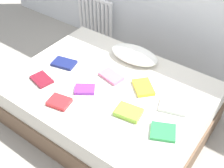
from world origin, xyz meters
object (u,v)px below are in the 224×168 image
at_px(radiator, 95,17).
at_px(textbook_lime, 129,112).
at_px(pillow, 134,55).
at_px(textbook_navy, 64,63).
at_px(textbook_purple, 85,89).
at_px(textbook_green, 163,132).
at_px(textbook_white, 173,107).
at_px(bed, 109,103).
at_px(textbook_pink, 111,76).
at_px(textbook_yellow, 143,87).
at_px(textbook_maroon, 42,79).
at_px(textbook_red, 59,102).

height_order(radiator, textbook_lime, radiator).
distance_m(pillow, textbook_navy, 0.78).
relative_size(textbook_purple, textbook_green, 0.93).
distance_m(textbook_navy, textbook_white, 1.27).
xyz_separation_m(textbook_navy, textbook_white, (1.26, 0.11, 0.00)).
distance_m(bed, textbook_pink, 0.30).
distance_m(bed, textbook_white, 0.72).
bearing_deg(textbook_yellow, textbook_maroon, -108.72).
xyz_separation_m(radiator, textbook_yellow, (1.45, -1.04, 0.13)).
xyz_separation_m(bed, radiator, (-1.15, 1.20, 0.14)).
xyz_separation_m(bed, textbook_red, (-0.22, -0.48, 0.27)).
relative_size(textbook_maroon, textbook_yellow, 0.92).
xyz_separation_m(pillow, textbook_pink, (-0.01, -0.41, -0.04)).
xyz_separation_m(textbook_purple, textbook_maroon, (-0.45, -0.14, -0.00)).
height_order(radiator, pillow, radiator).
bearing_deg(radiator, textbook_pink, -44.91).
bearing_deg(pillow, bed, -85.79).
bearing_deg(textbook_green, textbook_white, 76.13).
bearing_deg(textbook_lime, pillow, 110.55).
relative_size(textbook_navy, textbook_green, 1.19).
distance_m(textbook_purple, textbook_navy, 0.50).
height_order(bed, textbook_navy, textbook_navy).
height_order(textbook_navy, textbook_green, textbook_navy).
height_order(bed, textbook_green, textbook_green).
xyz_separation_m(bed, textbook_white, (0.66, 0.09, 0.27)).
xyz_separation_m(radiator, textbook_lime, (1.52, -1.41, 0.14)).
bearing_deg(textbook_navy, textbook_white, -8.78).
bearing_deg(textbook_pink, textbook_navy, -156.01).
relative_size(bed, textbook_pink, 8.11).
height_order(radiator, textbook_navy, radiator).
bearing_deg(textbook_pink, pillow, 99.39).
height_order(textbook_green, textbook_red, textbook_red).
xyz_separation_m(bed, textbook_navy, (-0.60, -0.01, 0.27)).
height_order(radiator, textbook_purple, radiator).
distance_m(bed, textbook_green, 0.81).
bearing_deg(textbook_lime, textbook_red, -164.59).
bearing_deg(textbook_white, bed, 170.55).
distance_m(radiator, textbook_yellow, 1.79).
relative_size(textbook_pink, textbook_white, 1.00).
height_order(textbook_purple, textbook_white, textbook_purple).
xyz_separation_m(textbook_yellow, textbook_green, (0.43, -0.38, -0.00)).
bearing_deg(textbook_pink, textbook_lime, -25.49).
bearing_deg(textbook_navy, textbook_yellow, -2.94).
relative_size(radiator, textbook_white, 2.50).
distance_m(textbook_purple, textbook_yellow, 0.57).
relative_size(pillow, textbook_white, 2.29).
bearing_deg(pillow, textbook_navy, -136.57).
relative_size(bed, textbook_green, 9.62).
height_order(textbook_maroon, textbook_white, textbook_white).
bearing_deg(bed, textbook_purple, -124.69).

